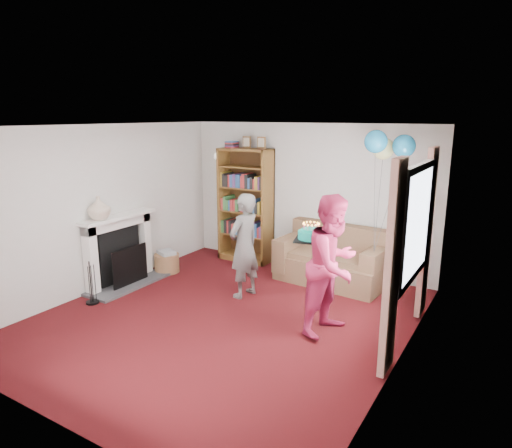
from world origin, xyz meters
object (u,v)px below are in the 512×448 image
Objects in this scene: bookcase at (246,207)px; sofa at (333,261)px; birthday_cake at (311,235)px; person_striped at (244,246)px; person_magenta at (333,265)px.

bookcase is 1.34× the size of sofa.
bookcase reaches higher than birthday_cake.
bookcase is at bearing 177.29° from sofa.
sofa is 1.82m from birthday_cake.
birthday_cake is at bearing 84.24° from person_striped.
person_striped reaches higher than birthday_cake.
person_magenta is (0.64, -1.67, 0.53)m from sofa.
bookcase is at bearing -139.66° from person_striped.
person_magenta reaches higher than sofa.
bookcase is at bearing 64.23° from person_magenta.
sofa is at bearing -7.37° from bookcase.
person_striped is at bearing 165.15° from birthday_cake.
bookcase is 1.78m from person_striped.
bookcase reaches higher than person_magenta.
person_magenta is at bearing -37.89° from bookcase.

